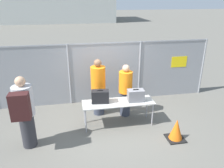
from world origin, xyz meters
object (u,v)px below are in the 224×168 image
object	(u,v)px
security_worker_far	(98,87)
utility_trailer	(140,72)
suitcase_grey	(136,95)
security_worker_near	(125,90)
suitcase_black	(100,97)
traveler_hooded	(24,111)
traffic_cone	(176,130)
inspection_table	(118,104)

from	to	relation	value
security_worker_far	utility_trailer	size ratio (longest dim) A/B	0.41
suitcase_grey	security_worker_near	world-z (taller)	security_worker_near
utility_trailer	security_worker_far	bearing A→B (deg)	-129.96
suitcase_black	security_worker_near	bearing A→B (deg)	27.80
traveler_hooded	security_worker_near	size ratio (longest dim) A/B	1.12
suitcase_black	suitcase_grey	size ratio (longest dim) A/B	1.08
traveler_hooded	utility_trailer	bearing A→B (deg)	33.08
security_worker_far	suitcase_grey	bearing A→B (deg)	142.08
traffic_cone	suitcase_grey	bearing A→B (deg)	130.70
inspection_table	utility_trailer	bearing A→B (deg)	62.95
security_worker_near	utility_trailer	world-z (taller)	security_worker_near
traveler_hooded	utility_trailer	size ratio (longest dim) A/B	0.42
traveler_hooded	traffic_cone	world-z (taller)	traveler_hooded
suitcase_black	utility_trailer	world-z (taller)	suitcase_black
security_worker_near	traffic_cone	bearing A→B (deg)	108.19
inspection_table	security_worker_far	bearing A→B (deg)	122.35
inspection_table	suitcase_grey	distance (m)	0.55
traffic_cone	security_worker_far	bearing A→B (deg)	136.13
suitcase_grey	security_worker_near	xyz separation A→B (m)	(-0.17, 0.54, -0.04)
security_worker_far	traffic_cone	xyz separation A→B (m)	(1.81, -1.74, -0.66)
suitcase_grey	traffic_cone	world-z (taller)	suitcase_grey
suitcase_black	security_worker_near	world-z (taller)	security_worker_near
utility_trailer	traffic_cone	distance (m)	4.37
inspection_table	security_worker_near	world-z (taller)	security_worker_near
suitcase_grey	security_worker_far	size ratio (longest dim) A/B	0.26
suitcase_black	inspection_table	bearing A→B (deg)	-8.10
suitcase_grey	utility_trailer	distance (m)	3.62
inspection_table	suitcase_black	xyz separation A→B (m)	(-0.51, 0.07, 0.24)
traveler_hooded	suitcase_grey	bearing A→B (deg)	0.70
suitcase_black	traffic_cone	distance (m)	2.23
traveler_hooded	traffic_cone	bearing A→B (deg)	-16.69
suitcase_grey	utility_trailer	xyz separation A→B (m)	(1.21, 3.38, -0.50)
suitcase_grey	traffic_cone	bearing A→B (deg)	-49.30
inspection_table	utility_trailer	distance (m)	3.78
traveler_hooded	security_worker_far	size ratio (longest dim) A/B	1.03
suitcase_grey	utility_trailer	size ratio (longest dim) A/B	0.11
traveler_hooded	security_worker_far	bearing A→B (deg)	24.41
inspection_table	suitcase_grey	size ratio (longest dim) A/B	4.36
suitcase_grey	security_worker_far	bearing A→B (deg)	141.75
utility_trailer	inspection_table	bearing A→B (deg)	-117.05
traffic_cone	traveler_hooded	bearing A→B (deg)	174.27
security_worker_far	security_worker_near	bearing A→B (deg)	164.43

